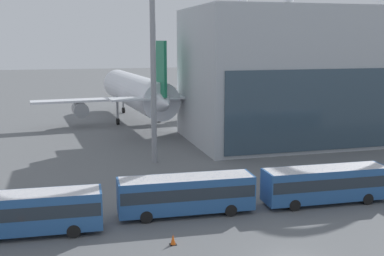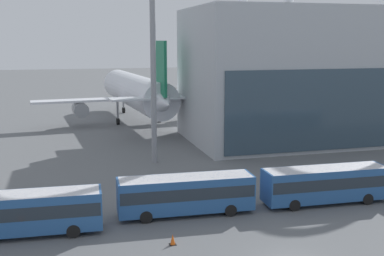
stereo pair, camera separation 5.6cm
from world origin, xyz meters
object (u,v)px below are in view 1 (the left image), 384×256
(shuttle_bus_1, at_px, (186,192))
(traffic_cone_0, at_px, (173,239))
(airliner_at_gate_far, at_px, (137,92))
(shuttle_bus_2, at_px, (325,183))
(floodlight_mast, at_px, (153,35))
(shuttle_bus_0, at_px, (25,211))

(shuttle_bus_1, distance_m, traffic_cone_0, 6.23)
(airliner_at_gate_far, bearing_deg, shuttle_bus_1, 171.43)
(shuttle_bus_2, relative_size, floodlight_mast, 0.45)
(airliner_at_gate_far, height_order, shuttle_bus_0, airliner_at_gate_far)
(shuttle_bus_0, bearing_deg, traffic_cone_0, -21.01)
(shuttle_bus_2, bearing_deg, shuttle_bus_0, -176.93)
(floodlight_mast, xyz_separation_m, traffic_cone_0, (-3.12, -23.18, -14.33))
(floodlight_mast, relative_size, traffic_cone_0, 31.78)
(shuttle_bus_2, xyz_separation_m, floodlight_mast, (-11.77, 18.15, 12.83))
(airliner_at_gate_far, xyz_separation_m, shuttle_bus_1, (-3.09, -45.92, -3.45))
(airliner_at_gate_far, relative_size, shuttle_bus_0, 3.43)
(airliner_at_gate_far, xyz_separation_m, traffic_cone_0, (-5.48, -51.47, -4.95))
(shuttle_bus_0, xyz_separation_m, shuttle_bus_2, (24.99, 0.59, 0.00))
(airliner_at_gate_far, bearing_deg, shuttle_bus_0, 156.95)
(shuttle_bus_1, bearing_deg, airliner_at_gate_far, 88.71)
(floodlight_mast, height_order, traffic_cone_0, floodlight_mast)
(shuttle_bus_1, xyz_separation_m, shuttle_bus_2, (12.49, -0.52, 0.00))
(shuttle_bus_0, bearing_deg, shuttle_bus_1, 7.81)
(floodlight_mast, bearing_deg, shuttle_bus_2, -57.03)
(shuttle_bus_2, bearing_deg, shuttle_bus_1, 179.34)
(shuttle_bus_0, relative_size, shuttle_bus_2, 1.00)
(airliner_at_gate_far, distance_m, traffic_cone_0, 52.00)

